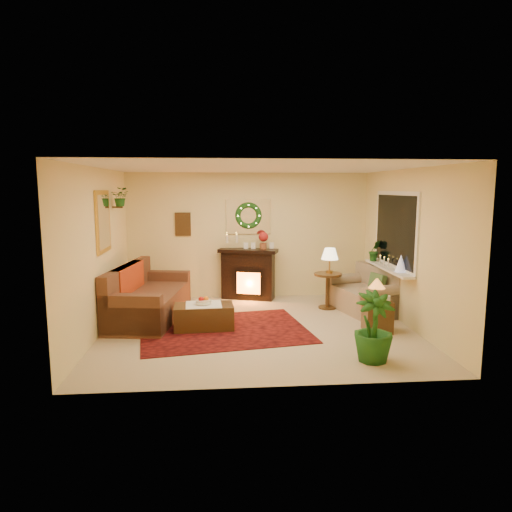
{
  "coord_description": "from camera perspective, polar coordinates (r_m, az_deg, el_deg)",
  "views": [
    {
      "loc": [
        -0.64,
        -7.22,
        2.28
      ],
      "look_at": [
        0.0,
        0.35,
        1.15
      ],
      "focal_mm": 32.0,
      "sensor_mm": 36.0,
      "label": 1
    }
  ],
  "objects": [
    {
      "name": "wall_art",
      "position": [
        9.51,
        -9.12,
        3.95
      ],
      "size": [
        0.32,
        0.03,
        0.48
      ],
      "primitive_type": "cube",
      "color": "#381E11",
      "rests_on": "wall_back"
    },
    {
      "name": "sill_plant",
      "position": [
        9.07,
        14.62,
        0.61
      ],
      "size": [
        0.29,
        0.23,
        0.53
      ],
      "primitive_type": "imported",
      "color": "black",
      "rests_on": "window_sill"
    },
    {
      "name": "mantel_mirror",
      "position": [
        9.49,
        -0.96,
        4.96
      ],
      "size": [
        0.92,
        0.02,
        0.72
      ],
      "primitive_type": "cube",
      "color": "white",
      "rests_on": "wall_back"
    },
    {
      "name": "wall_front",
      "position": [
        5.11,
        2.46,
        -2.62
      ],
      "size": [
        5.0,
        5.0,
        0.0
      ],
      "primitive_type": "plane",
      "color": "#EFD88C",
      "rests_on": "ground"
    },
    {
      "name": "floor",
      "position": [
        7.6,
        0.22,
        -9.0
      ],
      "size": [
        5.0,
        5.0,
        0.0
      ],
      "primitive_type": "plane",
      "color": "beige",
      "rests_on": "ground"
    },
    {
      "name": "fireplace",
      "position": [
        9.44,
        -1.0,
        -2.1
      ],
      "size": [
        1.12,
        0.64,
        0.98
      ],
      "primitive_type": "cube",
      "rotation": [
        0.0,
        0.0,
        -0.31
      ],
      "color": "black",
      "rests_on": "floor"
    },
    {
      "name": "lamp_cream",
      "position": [
        8.76,
        9.19,
        -0.84
      ],
      "size": [
        0.32,
        0.32,
        0.49
      ],
      "primitive_type": "cone",
      "color": "#FFF0C0",
      "rests_on": "side_table_round"
    },
    {
      "name": "mantel_candle_a",
      "position": [
        9.31,
        -3.65,
        2.15
      ],
      "size": [
        0.05,
        0.05,
        0.16
      ],
      "primitive_type": "cylinder",
      "color": "beige",
      "rests_on": "fireplace"
    },
    {
      "name": "wall_left",
      "position": [
        7.52,
        -19.1,
        0.5
      ],
      "size": [
        4.5,
        4.5,
        0.0
      ],
      "primitive_type": "plane",
      "color": "#EFD88C",
      "rests_on": "ground"
    },
    {
      "name": "red_throw",
      "position": [
        8.38,
        -13.3,
        -4.34
      ],
      "size": [
        0.75,
        1.22,
        0.02
      ],
      "primitive_type": "cube",
      "color": "#C40211",
      "rests_on": "sofa"
    },
    {
      "name": "sofa",
      "position": [
        8.24,
        -13.12,
        -4.75
      ],
      "size": [
        1.29,
        2.33,
        0.95
      ],
      "primitive_type": "cube",
      "rotation": [
        0.0,
        0.0,
        -0.15
      ],
      "color": "brown",
      "rests_on": "floor"
    },
    {
      "name": "mantel_candle_b",
      "position": [
        9.34,
        -2.42,
        2.19
      ],
      "size": [
        0.05,
        0.05,
        0.16
      ],
      "primitive_type": "cylinder",
      "color": "silver",
      "rests_on": "fireplace"
    },
    {
      "name": "poinsettia",
      "position": [
        9.31,
        0.93,
        2.42
      ],
      "size": [
        0.2,
        0.2,
        0.2
      ],
      "primitive_type": "sphere",
      "color": "#AB1D1E",
      "rests_on": "fireplace"
    },
    {
      "name": "mini_tree",
      "position": [
        8.01,
        17.66,
        -0.85
      ],
      "size": [
        0.19,
        0.19,
        0.28
      ],
      "primitive_type": "cone",
      "color": "silver",
      "rests_on": "window_sill"
    },
    {
      "name": "wall_back",
      "position": [
        9.54,
        -0.96,
        2.57
      ],
      "size": [
        5.0,
        5.0,
        0.0
      ],
      "primitive_type": "plane",
      "color": "#EFD88C",
      "rests_on": "ground"
    },
    {
      "name": "loveseat",
      "position": [
        8.75,
        13.3,
        -4.05
      ],
      "size": [
        1.16,
        1.59,
        0.83
      ],
      "primitive_type": "cube",
      "rotation": [
        0.0,
        0.0,
        0.26
      ],
      "color": "#988B66",
      "rests_on": "floor"
    },
    {
      "name": "coffee_table",
      "position": [
        7.56,
        -6.54,
        -7.49
      ],
      "size": [
        0.98,
        0.57,
        0.4
      ],
      "primitive_type": "cube",
      "rotation": [
        0.0,
        0.0,
        0.05
      ],
      "color": "#4F3820",
      "rests_on": "floor"
    },
    {
      "name": "area_rug",
      "position": [
        7.5,
        -4.01,
        -9.21
      ],
      "size": [
        2.91,
        2.37,
        0.01
      ],
      "primitive_type": "cube",
      "rotation": [
        0.0,
        0.0,
        0.16
      ],
      "color": "#3F0809",
      "rests_on": "floor"
    },
    {
      "name": "wall_right",
      "position": [
        7.94,
        18.52,
        0.92
      ],
      "size": [
        4.5,
        4.5,
        0.0
      ],
      "primitive_type": "plane",
      "color": "#EFD88C",
      "rests_on": "ground"
    },
    {
      "name": "hanging_plant",
      "position": [
        8.45,
        -16.52,
        6.01
      ],
      "size": [
        0.33,
        0.28,
        0.36
      ],
      "primitive_type": "imported",
      "color": "#194719",
      "rests_on": "wall_left"
    },
    {
      "name": "end_table_square",
      "position": [
        7.62,
        14.93,
        -7.13
      ],
      "size": [
        0.44,
        0.44,
        0.51
      ],
      "primitive_type": "cube",
      "rotation": [
        0.0,
        0.0,
        -0.06
      ],
      "color": "black",
      "rests_on": "floor"
    },
    {
      "name": "window_sill",
      "position": [
        8.46,
        16.17,
        -1.48
      ],
      "size": [
        0.22,
        1.86,
        0.04
      ],
      "primitive_type": "cube",
      "color": "white",
      "rests_on": "wall_right"
    },
    {
      "name": "side_table_round",
      "position": [
        8.84,
        8.93,
        -4.42
      ],
      "size": [
        0.61,
        0.61,
        0.68
      ],
      "primitive_type": "cylinder",
      "rotation": [
        0.0,
        0.0,
        -0.17
      ],
      "color": "#552A21",
      "rests_on": "floor"
    },
    {
      "name": "ceiling",
      "position": [
        7.26,
        0.24,
        10.98
      ],
      "size": [
        5.0,
        5.0,
        0.0
      ],
      "primitive_type": "plane",
      "color": "white",
      "rests_on": "ground"
    },
    {
      "name": "window_frame",
      "position": [
        8.41,
        17.03,
        3.11
      ],
      "size": [
        0.03,
        1.86,
        1.36
      ],
      "primitive_type": "cube",
      "color": "white",
      "rests_on": "wall_right"
    },
    {
      "name": "fruit_bowl",
      "position": [
        7.51,
        -6.57,
        -5.71
      ],
      "size": [
        0.25,
        0.25,
        0.06
      ],
      "primitive_type": "cylinder",
      "color": "white",
      "rests_on": "coffee_table"
    },
    {
      "name": "lamp_tiffany",
      "position": [
        7.53,
        14.87,
        -3.6
      ],
      "size": [
        0.26,
        0.26,
        0.39
      ],
      "primitive_type": "cone",
      "color": "orange",
      "rests_on": "end_table_square"
    },
    {
      "name": "window_glass",
      "position": [
        8.4,
        16.94,
        3.11
      ],
      "size": [
        0.02,
        1.7,
        1.22
      ],
      "primitive_type": "cube",
      "color": "black",
      "rests_on": "wall_right"
    },
    {
      "name": "gold_mirror",
      "position": [
        7.76,
        -18.58,
        4.1
      ],
      "size": [
        0.03,
        0.84,
        1.0
      ],
      "primitive_type": "cube",
      "color": "gold",
      "rests_on": "wall_left"
    },
    {
      "name": "floor_palm",
      "position": [
        6.29,
        14.47,
        -8.75
      ],
      "size": [
        1.85,
        1.85,
        2.81
      ],
      "primitive_type": "imported",
      "rotation": [
        0.0,
        0.0,
        0.2
      ],
      "color": "black",
      "rests_on": "floor"
    },
    {
      "name": "wreath",
      "position": [
        9.45,
        -0.94,
        5.06
      ],
      "size": [
        0.55,
        0.11,
        0.55
      ],
      "primitive_type": "torus",
      "rotation": [
        1.57,
        0.0,
        0.0
      ],
      "color": "#194719",
      "rests_on": "wall_back"
    }
  ]
}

